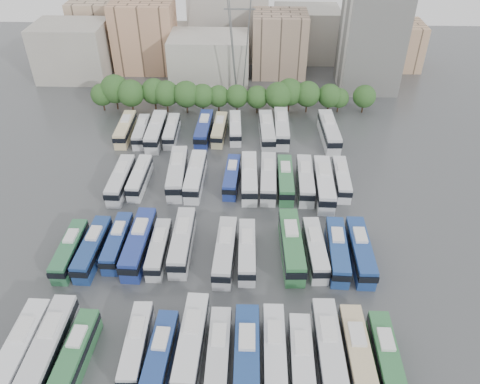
{
  "coord_description": "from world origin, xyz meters",
  "views": [
    {
      "loc": [
        5.32,
        -56.94,
        49.74
      ],
      "look_at": [
        3.4,
        6.44,
        3.0
      ],
      "focal_mm": 35.0,
      "sensor_mm": 36.0,
      "label": 1
    }
  ],
  "objects_px": {
    "bus_r0_s1": "(49,347)",
    "bus_r2_s1": "(121,179)",
    "bus_r0_s11": "(329,351)",
    "bus_r3_s10": "(281,128)",
    "bus_r2_s5": "(195,175)",
    "bus_r3_s5": "(204,129)",
    "bus_r1_s11": "(315,249)",
    "bus_r2_s12": "(324,183)",
    "bus_r0_s2": "(75,355)",
    "bus_r2_s8": "(249,177)",
    "bus_r3_s1": "(142,131)",
    "bus_r0_s13": "(386,359)",
    "bus_r1_s3": "(139,243)",
    "bus_r0_s8": "(247,360)",
    "bus_r0_s12": "(357,355)",
    "bus_r0_s6": "(192,342)",
    "bus_r2_s9": "(268,178)",
    "bus_r0_s9": "(274,352)",
    "bus_r1_s5": "(182,241)",
    "bus_r3_s3": "(172,131)",
    "bus_r1_s13": "(360,251)",
    "bus_r1_s8": "(247,251)",
    "bus_r0_s4": "(137,345)",
    "bus_r3_s7": "(235,128)",
    "bus_r1_s1": "(93,248)",
    "bus_r0_s10": "(302,363)",
    "bus_r1_s4": "(159,248)",
    "bus_r1_s12": "(337,250)",
    "bus_r0_s0": "(21,351)",
    "bus_r3_s0": "(125,129)",
    "bus_r1_s10": "(291,245)",
    "bus_r0_s7": "(219,354)",
    "bus_r2_s10": "(285,179)",
    "bus_r2_s2": "(140,177)",
    "bus_r2_s7": "(232,176)",
    "bus_r1_s2": "(118,242)",
    "bus_r2_s11": "(305,180)",
    "bus_r0_s5": "(160,358)",
    "apartment_tower": "(372,36)",
    "bus_r3_s6": "(219,129)",
    "bus_r1_s7": "(225,251)",
    "bus_r1_s0": "(70,250)",
    "bus_r3_s13": "(329,131)"
  },
  "relations": [
    {
      "from": "bus_r2_s5",
      "to": "bus_r3_s5",
      "type": "xyz_separation_m",
      "value": [
        -0.09,
        17.43,
        -0.05
      ]
    },
    {
      "from": "bus_r0_s4",
      "to": "bus_r0_s8",
      "type": "bearing_deg",
      "value": -9.13
    },
    {
      "from": "bus_r2_s7",
      "to": "bus_r2_s8",
      "type": "height_order",
      "value": "bus_r2_s8"
    },
    {
      "from": "bus_r0_s6",
      "to": "bus_r2_s9",
      "type": "relative_size",
      "value": 1.02
    },
    {
      "from": "bus_r1_s13",
      "to": "bus_r1_s8",
      "type": "bearing_deg",
      "value": -178.7
    },
    {
      "from": "bus_r1_s2",
      "to": "bus_r3_s13",
      "type": "xyz_separation_m",
      "value": [
        36.12,
        34.76,
        0.38
      ]
    },
    {
      "from": "bus_r3_s1",
      "to": "bus_r3_s10",
      "type": "relative_size",
      "value": 0.82
    },
    {
      "from": "bus_r1_s5",
      "to": "bus_r2_s12",
      "type": "distance_m",
      "value": 27.83
    },
    {
      "from": "bus_r1_s3",
      "to": "bus_r2_s10",
      "type": "distance_m",
      "value": 28.8
    },
    {
      "from": "bus_r2_s11",
      "to": "bus_r3_s7",
      "type": "height_order",
      "value": "bus_r2_s11"
    },
    {
      "from": "bus_r1_s11",
      "to": "bus_r3_s5",
      "type": "relative_size",
      "value": 0.93
    },
    {
      "from": "bus_r0_s11",
      "to": "bus_r3_s10",
      "type": "height_order",
      "value": "bus_r3_s10"
    },
    {
      "from": "bus_r1_s7",
      "to": "bus_r1_s10",
      "type": "xyz_separation_m",
      "value": [
        9.83,
        1.35,
        0.17
      ]
    },
    {
      "from": "bus_r0_s2",
      "to": "bus_r3_s3",
      "type": "xyz_separation_m",
      "value": [
        3.25,
        54.45,
        -0.09
      ]
    },
    {
      "from": "bus_r0_s1",
      "to": "bus_r2_s1",
      "type": "height_order",
      "value": "bus_r0_s1"
    },
    {
      "from": "bus_r2_s5",
      "to": "bus_r0_s13",
      "type": "bearing_deg",
      "value": -53.18
    },
    {
      "from": "bus_r0_s5",
      "to": "bus_r2_s9",
      "type": "xyz_separation_m",
      "value": [
        13.34,
        37.26,
        0.13
      ]
    },
    {
      "from": "bus_r0_s6",
      "to": "bus_r1_s8",
      "type": "relative_size",
      "value": 1.11
    },
    {
      "from": "bus_r0_s8",
      "to": "bus_r2_s10",
      "type": "relative_size",
      "value": 1.12
    },
    {
      "from": "bus_r1_s4",
      "to": "bus_r1_s12",
      "type": "relative_size",
      "value": 0.89
    },
    {
      "from": "bus_r2_s11",
      "to": "bus_r3_s1",
      "type": "xyz_separation_m",
      "value": [
        -32.99,
        17.19,
        -0.23
      ]
    },
    {
      "from": "bus_r0_s12",
      "to": "bus_r2_s2",
      "type": "xyz_separation_m",
      "value": [
        -33.02,
        35.95,
        -0.2
      ]
    },
    {
      "from": "bus_r0_s2",
      "to": "bus_r1_s3",
      "type": "height_order",
      "value": "bus_r1_s3"
    },
    {
      "from": "bus_r3_s5",
      "to": "bus_r1_s10",
      "type": "bearing_deg",
      "value": -63.11
    },
    {
      "from": "bus_r0_s9",
      "to": "bus_r2_s11",
      "type": "xyz_separation_m",
      "value": [
        6.55,
        35.65,
        0.05
      ]
    },
    {
      "from": "bus_r0_s2",
      "to": "bus_r2_s5",
      "type": "relative_size",
      "value": 0.91
    },
    {
      "from": "bus_r0_s5",
      "to": "bus_r0_s12",
      "type": "relative_size",
      "value": 0.95
    },
    {
      "from": "bus_r1_s1",
      "to": "bus_r2_s9",
      "type": "bearing_deg",
      "value": 38.41
    },
    {
      "from": "bus_r0_s10",
      "to": "bus_r0_s11",
      "type": "relative_size",
      "value": 0.91
    },
    {
      "from": "bus_r0_s8",
      "to": "bus_r1_s5",
      "type": "relative_size",
      "value": 1.07
    },
    {
      "from": "bus_r1_s11",
      "to": "bus_r1_s12",
      "type": "xyz_separation_m",
      "value": [
        3.22,
        -0.31,
        0.09
      ]
    },
    {
      "from": "bus_r0_s2",
      "to": "bus_r2_s12",
      "type": "height_order",
      "value": "bus_r2_s12"
    },
    {
      "from": "bus_r3_s0",
      "to": "bus_r0_s10",
      "type": "bearing_deg",
      "value": -59.66
    },
    {
      "from": "apartment_tower",
      "to": "bus_r3_s6",
      "type": "height_order",
      "value": "apartment_tower"
    },
    {
      "from": "bus_r1_s10",
      "to": "bus_r2_s10",
      "type": "height_order",
      "value": "bus_r1_s10"
    },
    {
      "from": "bus_r3_s3",
      "to": "bus_r0_s4",
      "type": "bearing_deg",
      "value": -87.0
    },
    {
      "from": "bus_r0_s9",
      "to": "bus_r0_s1",
      "type": "bearing_deg",
      "value": -179.39
    },
    {
      "from": "bus_r0_s10",
      "to": "bus_r1_s2",
      "type": "relative_size",
      "value": 1.07
    },
    {
      "from": "bus_r0_s9",
      "to": "bus_r3_s3",
      "type": "relative_size",
      "value": 1.09
    },
    {
      "from": "bus_r1_s0",
      "to": "bus_r1_s10",
      "type": "xyz_separation_m",
      "value": [
        32.84,
        1.7,
        0.35
      ]
    },
    {
      "from": "bus_r1_s5",
      "to": "bus_r3_s1",
      "type": "xyz_separation_m",
      "value": [
        -13.09,
        34.12,
        -0.29
      ]
    },
    {
      "from": "bus_r0_s0",
      "to": "bus_r1_s1",
      "type": "relative_size",
      "value": 1.11
    },
    {
      "from": "bus_r0_s4",
      "to": "bus_r1_s1",
      "type": "xyz_separation_m",
      "value": [
        -10.01,
        16.44,
        0.1
      ]
    },
    {
      "from": "apartment_tower",
      "to": "bus_r3_s6",
      "type": "bearing_deg",
      "value": -142.37
    },
    {
      "from": "bus_r0_s2",
      "to": "bus_r0_s7",
      "type": "bearing_deg",
      "value": 5.18
    },
    {
      "from": "bus_r0_s4",
      "to": "bus_r3_s7",
      "type": "height_order",
      "value": "bus_r0_s4"
    },
    {
      "from": "bus_r0_s2",
      "to": "bus_r2_s8",
      "type": "bearing_deg",
      "value": 64.78
    },
    {
      "from": "bus_r0_s8",
      "to": "bus_r0_s12",
      "type": "relative_size",
      "value": 1.08
    },
    {
      "from": "bus_r1_s11",
      "to": "bus_r2_s12",
      "type": "relative_size",
      "value": 0.86
    },
    {
      "from": "bus_r0_s9",
      "to": "bus_r0_s11",
      "type": "distance_m",
      "value": 6.4
    }
  ]
}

